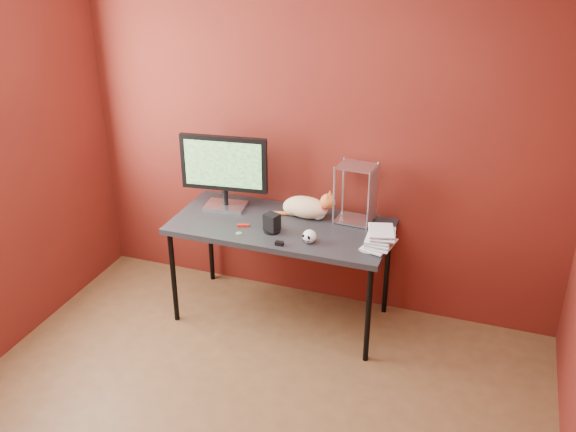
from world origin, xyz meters
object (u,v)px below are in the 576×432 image
(cat, at_px, (306,207))
(book_stack, at_px, (374,151))
(desk, at_px, (281,231))
(monitor, at_px, (224,169))
(speaker, at_px, (272,224))
(skull_mug, at_px, (309,236))

(cat, xyz_separation_m, book_stack, (0.50, -0.25, 0.56))
(desk, bearing_deg, book_stack, -7.96)
(monitor, height_order, cat, monitor)
(book_stack, bearing_deg, desk, 172.04)
(cat, relative_size, speaker, 3.70)
(desk, height_order, monitor, monitor)
(cat, distance_m, skull_mug, 0.38)
(speaker, bearing_deg, desk, 100.07)
(desk, xyz_separation_m, monitor, (-0.47, 0.12, 0.35))
(desk, xyz_separation_m, speaker, (-0.02, -0.13, 0.11))
(speaker, relative_size, book_stack, 0.10)
(skull_mug, distance_m, speaker, 0.29)
(monitor, xyz_separation_m, skull_mug, (0.74, -0.32, -0.25))
(cat, height_order, speaker, cat)
(book_stack, bearing_deg, cat, 153.55)
(skull_mug, bearing_deg, book_stack, 32.33)
(skull_mug, height_order, speaker, speaker)
(monitor, relative_size, book_stack, 0.49)
(desk, bearing_deg, cat, 51.31)
(desk, height_order, book_stack, book_stack)
(cat, relative_size, skull_mug, 4.96)
(book_stack, bearing_deg, skull_mug, -163.86)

